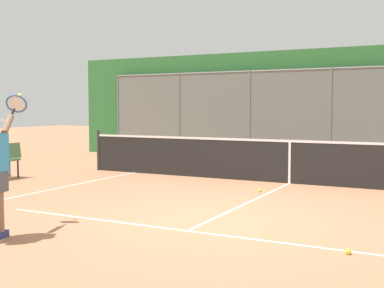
{
  "coord_description": "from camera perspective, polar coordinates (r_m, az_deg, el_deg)",
  "views": [
    {
      "loc": [
        -3.11,
        6.81,
        1.66
      ],
      "look_at": [
        0.77,
        -0.75,
        1.05
      ],
      "focal_mm": 47.07,
      "sensor_mm": 36.0,
      "label": 1
    }
  ],
  "objects": [
    {
      "name": "ground_plane",
      "position": [
        7.67,
        2.61,
        -8.4
      ],
      "size": [
        60.0,
        60.0,
        0.0
      ],
      "primitive_type": "plane",
      "color": "#B27551"
    },
    {
      "name": "court_line_markings",
      "position": [
        6.59,
        -1.94,
        -10.45
      ],
      "size": [
        8.2,
        8.8,
        0.01
      ],
      "color": "white",
      "rests_on": "ground"
    },
    {
      "name": "fence_backdrop",
      "position": [
        15.86,
        15.95,
        4.09
      ],
      "size": [
        18.12,
        1.37,
        3.43
      ],
      "color": "slate",
      "rests_on": "ground"
    },
    {
      "name": "tennis_net",
      "position": [
        11.25,
        11.01,
        -1.92
      ],
      "size": [
        10.54,
        0.09,
        1.07
      ],
      "color": "#2D2D2D",
      "rests_on": "ground"
    },
    {
      "name": "tennis_ball_mid_court",
      "position": [
        6.1,
        17.3,
        -11.57
      ],
      "size": [
        0.07,
        0.07,
        0.07
      ],
      "primitive_type": "sphere",
      "color": "#CCDB33",
      "rests_on": "ground"
    },
    {
      "name": "tennis_ball_by_sideline",
      "position": [
        10.06,
        7.67,
        -5.24
      ],
      "size": [
        0.07,
        0.07,
        0.07
      ],
      "primitive_type": "sphere",
      "color": "#CCDB33",
      "rests_on": "ground"
    }
  ]
}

